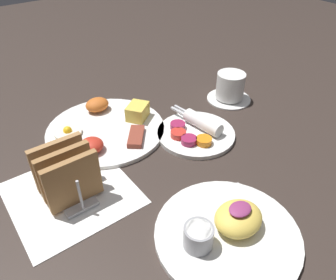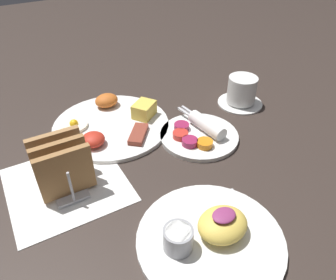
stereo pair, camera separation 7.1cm
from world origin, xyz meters
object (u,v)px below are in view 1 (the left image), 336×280
plate_breakfast (106,127)px  plate_foreground (227,230)px  toast_rack (67,174)px  coffee_cup (230,88)px  plate_condiments (196,132)px

plate_breakfast → plate_foreground: plate_foreground is taller
plate_breakfast → toast_rack: bearing=-136.5°
plate_breakfast → toast_rack: 0.22m
plate_breakfast → toast_rack: size_ratio=2.42×
coffee_cup → toast_rack: bearing=-171.3°
plate_foreground → toast_rack: size_ratio=2.10×
plate_condiments → plate_foreground: (-0.15, -0.25, 0.00)m
plate_breakfast → coffee_cup: (0.34, -0.07, 0.03)m
toast_rack → plate_condiments: bearing=0.4°
plate_condiments → coffee_cup: 0.20m
plate_breakfast → toast_rack: (-0.15, -0.15, 0.04)m
plate_breakfast → plate_condiments: bearing=-41.8°
coffee_cup → plate_condiments: bearing=-158.1°
plate_condiments → plate_foreground: plate_foreground is taller
plate_condiments → coffee_cup: coffee_cup is taller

